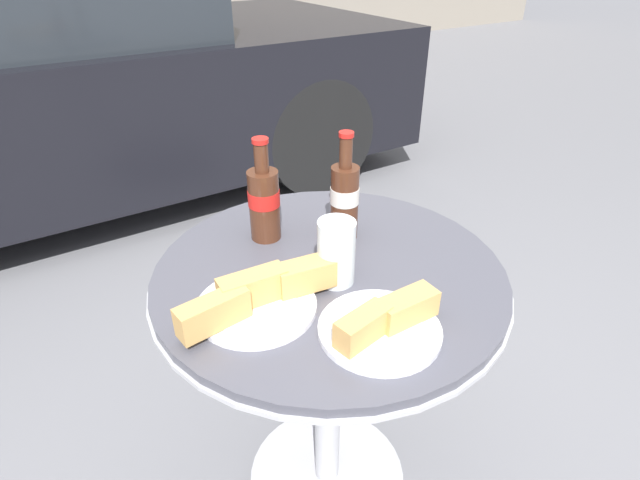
{
  "coord_description": "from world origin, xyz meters",
  "views": [
    {
      "loc": [
        -0.48,
        -0.73,
        1.34
      ],
      "look_at": [
        0.0,
        0.04,
        0.79
      ],
      "focal_mm": 28.0,
      "sensor_mm": 36.0,
      "label": 1
    }
  ],
  "objects_px": {
    "bistro_table": "(329,330)",
    "drinking_glass": "(336,255)",
    "cola_bottle_left": "(264,201)",
    "cola_bottle_right": "(345,198)",
    "lunch_plate_far": "(383,323)",
    "lunch_plate_near": "(258,297)",
    "parked_car": "(53,80)"
  },
  "relations": [
    {
      "from": "bistro_table",
      "to": "cola_bottle_left",
      "type": "xyz_separation_m",
      "value": [
        -0.06,
        0.19,
        0.27
      ]
    },
    {
      "from": "bistro_table",
      "to": "parked_car",
      "type": "bearing_deg",
      "value": 95.45
    },
    {
      "from": "cola_bottle_left",
      "to": "lunch_plate_far",
      "type": "relative_size",
      "value": 1.09
    },
    {
      "from": "bistro_table",
      "to": "lunch_plate_far",
      "type": "xyz_separation_m",
      "value": [
        -0.03,
        -0.22,
        0.2
      ]
    },
    {
      "from": "cola_bottle_left",
      "to": "lunch_plate_near",
      "type": "distance_m",
      "value": 0.27
    },
    {
      "from": "cola_bottle_left",
      "to": "cola_bottle_right",
      "type": "relative_size",
      "value": 0.95
    },
    {
      "from": "lunch_plate_near",
      "to": "parked_car",
      "type": "bearing_deg",
      "value": 91.01
    },
    {
      "from": "cola_bottle_left",
      "to": "drinking_glass",
      "type": "relative_size",
      "value": 1.77
    },
    {
      "from": "lunch_plate_near",
      "to": "cola_bottle_left",
      "type": "bearing_deg",
      "value": 59.8
    },
    {
      "from": "cola_bottle_left",
      "to": "parked_car",
      "type": "height_order",
      "value": "parked_car"
    },
    {
      "from": "bistro_table",
      "to": "lunch_plate_near",
      "type": "distance_m",
      "value": 0.28
    },
    {
      "from": "drinking_glass",
      "to": "lunch_plate_far",
      "type": "height_order",
      "value": "drinking_glass"
    },
    {
      "from": "cola_bottle_right",
      "to": "drinking_glass",
      "type": "distance_m",
      "value": 0.18
    },
    {
      "from": "lunch_plate_near",
      "to": "lunch_plate_far",
      "type": "bearing_deg",
      "value": -48.36
    },
    {
      "from": "lunch_plate_near",
      "to": "drinking_glass",
      "type": "bearing_deg",
      "value": -0.19
    },
    {
      "from": "cola_bottle_left",
      "to": "lunch_plate_near",
      "type": "xyz_separation_m",
      "value": [
        -0.13,
        -0.23,
        -0.07
      ]
    },
    {
      "from": "cola_bottle_right",
      "to": "lunch_plate_near",
      "type": "height_order",
      "value": "cola_bottle_right"
    },
    {
      "from": "bistro_table",
      "to": "cola_bottle_right",
      "type": "height_order",
      "value": "cola_bottle_right"
    },
    {
      "from": "lunch_plate_far",
      "to": "bistro_table",
      "type": "bearing_deg",
      "value": 81.89
    },
    {
      "from": "bistro_table",
      "to": "drinking_glass",
      "type": "distance_m",
      "value": 0.24
    },
    {
      "from": "drinking_glass",
      "to": "lunch_plate_near",
      "type": "xyz_separation_m",
      "value": [
        -0.18,
        0.0,
        -0.03
      ]
    },
    {
      "from": "cola_bottle_left",
      "to": "parked_car",
      "type": "relative_size",
      "value": 0.06
    },
    {
      "from": "parked_car",
      "to": "cola_bottle_right",
      "type": "bearing_deg",
      "value": -81.95
    },
    {
      "from": "bistro_table",
      "to": "cola_bottle_right",
      "type": "xyz_separation_m",
      "value": [
        0.1,
        0.09,
        0.28
      ]
    },
    {
      "from": "cola_bottle_left",
      "to": "lunch_plate_near",
      "type": "relative_size",
      "value": 0.75
    },
    {
      "from": "bistro_table",
      "to": "drinking_glass",
      "type": "xyz_separation_m",
      "value": [
        -0.01,
        -0.04,
        0.24
      ]
    },
    {
      "from": "cola_bottle_right",
      "to": "drinking_glass",
      "type": "relative_size",
      "value": 1.86
    },
    {
      "from": "bistro_table",
      "to": "cola_bottle_left",
      "type": "height_order",
      "value": "cola_bottle_left"
    },
    {
      "from": "bistro_table",
      "to": "cola_bottle_left",
      "type": "relative_size",
      "value": 3.14
    },
    {
      "from": "cola_bottle_right",
      "to": "drinking_glass",
      "type": "bearing_deg",
      "value": -129.84
    },
    {
      "from": "drinking_glass",
      "to": "parked_car",
      "type": "distance_m",
      "value": 2.5
    },
    {
      "from": "drinking_glass",
      "to": "lunch_plate_near",
      "type": "bearing_deg",
      "value": 179.81
    }
  ]
}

